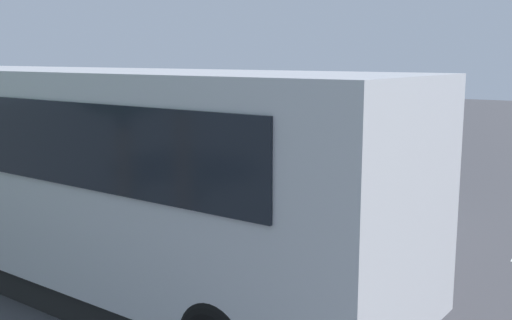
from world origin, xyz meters
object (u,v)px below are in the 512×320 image
at_px(tour_bus, 72,174).
at_px(stunt_motorcycle, 273,157).
at_px(spectator_left, 239,186).
at_px(parked_motorcycle_silver, 97,204).
at_px(spectator_centre, 194,181).
at_px(spectator_right, 149,175).
at_px(spectator_far_left, 290,201).
at_px(parked_motorcycle_dark, 190,223).
at_px(traffic_cone, 364,178).

relative_size(tour_bus, stunt_motorcycle, 5.48).
xyz_separation_m(spectator_left, parked_motorcycle_silver, (2.92, 0.87, -0.56)).
relative_size(spectator_centre, spectator_right, 1.05).
xyz_separation_m(parked_motorcycle_silver, stunt_motorcycle, (-0.27, -6.30, 0.13)).
relative_size(spectator_far_left, stunt_motorcycle, 0.81).
distance_m(spectator_centre, stunt_motorcycle, 5.79).
relative_size(parked_motorcycle_silver, parked_motorcycle_dark, 1.01).
xyz_separation_m(tour_bus, stunt_motorcycle, (1.61, -8.42, -1.03)).
relative_size(spectator_far_left, spectator_right, 0.99).
xyz_separation_m(spectator_centre, stunt_motorcycle, (1.64, -5.53, -0.43)).
distance_m(spectator_left, spectator_right, 2.35).
bearing_deg(spectator_centre, spectator_far_left, 176.11).
distance_m(spectator_left, parked_motorcycle_silver, 3.10).
relative_size(spectator_centre, stunt_motorcycle, 0.85).
height_order(parked_motorcycle_silver, stunt_motorcycle, stunt_motorcycle).
distance_m(spectator_left, parked_motorcycle_dark, 1.17).
distance_m(parked_motorcycle_dark, stunt_motorcycle, 6.75).
distance_m(spectator_far_left, spectator_right, 3.63).
bearing_deg(stunt_motorcycle, parked_motorcycle_silver, 87.51).
distance_m(tour_bus, spectator_right, 3.38).
relative_size(tour_bus, spectator_left, 6.43).
bearing_deg(spectator_right, stunt_motorcycle, -86.87).
relative_size(spectator_far_left, spectator_left, 0.95).
xyz_separation_m(parked_motorcycle_dark, stunt_motorcycle, (2.23, -6.37, 0.13)).
height_order(tour_bus, parked_motorcycle_silver, tour_bus).
xyz_separation_m(spectator_far_left, traffic_cone, (1.10, -5.68, -0.67)).
bearing_deg(tour_bus, spectator_far_left, -130.06).
bearing_deg(stunt_motorcycle, traffic_cone, 179.91).
bearing_deg(spectator_left, spectator_right, -1.33).
relative_size(spectator_left, parked_motorcycle_dark, 0.86).
distance_m(parked_motorcycle_silver, stunt_motorcycle, 6.30).
bearing_deg(parked_motorcycle_dark, spectator_far_left, -158.02).
xyz_separation_m(tour_bus, parked_motorcycle_silver, (1.89, -2.12, -1.16)).
xyz_separation_m(spectator_far_left, spectator_centre, (2.28, -0.15, 0.06)).
bearing_deg(parked_motorcycle_silver, spectator_left, -163.41).
bearing_deg(spectator_far_left, spectator_right, -4.96).
xyz_separation_m(tour_bus, spectator_left, (-1.03, -2.99, -0.61)).
bearing_deg(traffic_cone, spectator_centre, 78.04).
height_order(spectator_far_left, spectator_centre, spectator_centre).
height_order(spectator_far_left, traffic_cone, spectator_far_left).
bearing_deg(traffic_cone, stunt_motorcycle, -0.09).
bearing_deg(parked_motorcycle_dark, stunt_motorcycle, -70.68).
bearing_deg(traffic_cone, spectator_right, 64.90).
bearing_deg(tour_bus, stunt_motorcycle, -79.14).
bearing_deg(stunt_motorcycle, spectator_left, 116.00).
height_order(spectator_left, spectator_centre, spectator_centre).
bearing_deg(stunt_motorcycle, spectator_far_left, 124.54).
bearing_deg(spectator_far_left, parked_motorcycle_silver, 8.30).
bearing_deg(spectator_far_left, spectator_left, -11.58).
height_order(spectator_centre, parked_motorcycle_silver, spectator_centre).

